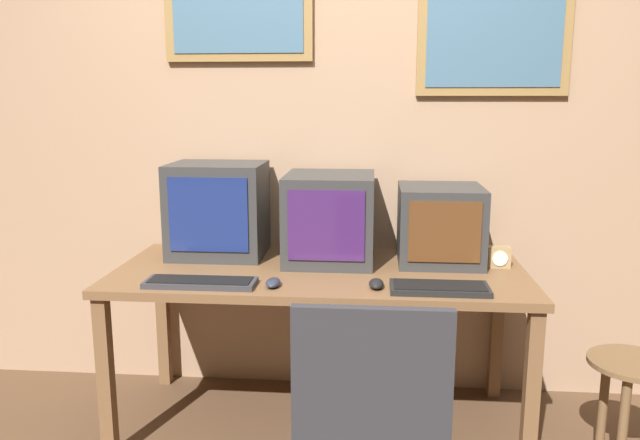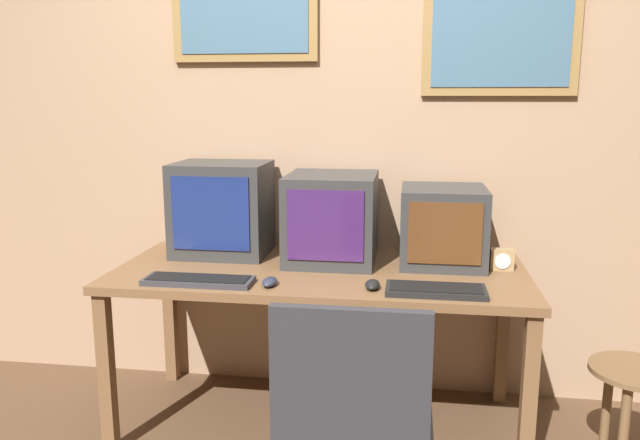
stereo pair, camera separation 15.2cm
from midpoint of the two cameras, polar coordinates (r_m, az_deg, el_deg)
The scene contains 11 objects.
wall_back at distance 3.08m, azimuth 2.72°, elevation 8.12°, with size 8.00×0.08×2.60m.
desk at distance 2.75m, azimuth 1.59°, elevation -5.96°, with size 1.78×0.80×0.74m.
monitor_left at distance 2.98m, azimuth -7.49°, elevation 1.02°, with size 0.43×0.36×0.44m.
monitor_center at distance 2.83m, azimuth 2.62°, elevation 0.19°, with size 0.40×0.44×0.40m.
monitor_right at distance 2.86m, azimuth 12.67°, elevation -0.53°, with size 0.37×0.39×0.35m.
keyboard_main at distance 2.56m, azimuth -9.37°, elevation -5.48°, with size 0.44×0.14×0.03m.
keyboard_side at distance 2.46m, azimuth 12.30°, elevation -6.28°, with size 0.38×0.17×0.03m.
mouse_near_keyboard at distance 2.50m, azimuth -2.88°, elevation -5.68°, with size 0.06×0.11×0.03m.
mouse_far_corner at distance 2.47m, azimuth 6.58°, elevation -5.91°, with size 0.06×0.11×0.03m.
desk_clock at distance 2.84m, azimuth 17.78°, elevation -3.48°, with size 0.10×0.06×0.09m.
side_stool at distance 2.75m, azimuth 28.23°, elevation -14.10°, with size 0.34×0.34×0.48m.
Camera 2 is at (0.38, -1.84, 1.48)m, focal length 35.00 mm.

